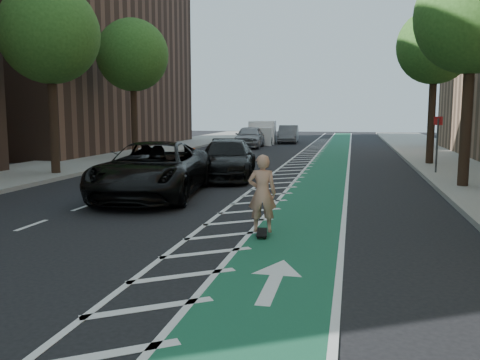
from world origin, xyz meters
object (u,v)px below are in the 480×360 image
(suv_near, at_px, (153,170))
(barrel_a, at_px, (166,170))
(skateboarder, at_px, (262,193))
(suv_far, at_px, (227,159))

(suv_near, bearing_deg, barrel_a, 97.28)
(skateboarder, relative_size, suv_near, 0.27)
(skateboarder, relative_size, suv_far, 0.32)
(suv_far, xyz_separation_m, barrel_a, (-1.96, -1.71, -0.31))
(barrel_a, bearing_deg, skateboarder, -56.12)
(skateboarder, xyz_separation_m, suv_far, (-3.07, 9.20, -0.17))
(suv_near, xyz_separation_m, barrel_a, (-0.78, 3.13, -0.40))
(suv_far, relative_size, barrel_a, 5.40)
(barrel_a, bearing_deg, suv_near, -76.04)
(suv_far, height_order, barrel_a, suv_far)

